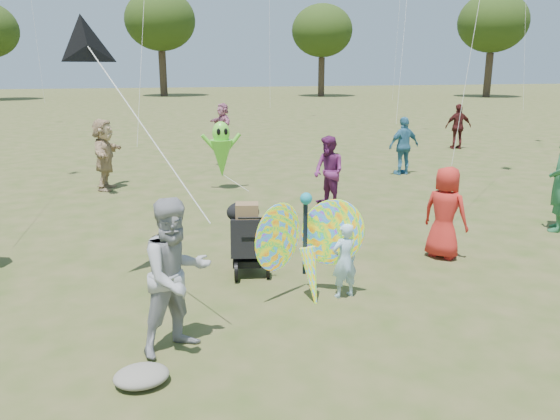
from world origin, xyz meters
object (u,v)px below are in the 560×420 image
object	(u,v)px
adult_man	(177,276)
crowd_h	(458,127)
crowd_e	(329,172)
alien_kite	(222,152)
child_girl	(345,260)
butterfly_kite	(308,248)
crowd_j	(223,124)
jogging_stroller	(246,232)
crowd_a	(445,213)
crowd_c	(404,146)
crowd_d	(104,154)

from	to	relation	value
adult_man	crowd_h	bearing A→B (deg)	20.68
crowd_e	alien_kite	distance (m)	3.10
child_girl	butterfly_kite	world-z (taller)	butterfly_kite
crowd_h	crowd_j	world-z (taller)	crowd_h
crowd_h	adult_man	bearing A→B (deg)	57.87
jogging_stroller	butterfly_kite	bearing A→B (deg)	-53.30
child_girl	alien_kite	xyz separation A→B (m)	(-0.43, 7.14, 0.45)
crowd_a	crowd_j	size ratio (longest dim) A/B	0.92
crowd_c	crowd_a	bearing A→B (deg)	59.01
crowd_e	jogging_stroller	size ratio (longest dim) A/B	1.43
crowd_c	crowd_h	bearing A→B (deg)	-145.80
crowd_a	jogging_stroller	bearing A→B (deg)	51.15
crowd_j	alien_kite	distance (m)	8.46
butterfly_kite	child_girl	bearing A→B (deg)	-7.75
crowd_c	crowd_e	xyz separation A→B (m)	(-3.43, -2.94, -0.04)
crowd_c	crowd_h	size ratio (longest dim) A/B	0.98
child_girl	crowd_d	xyz separation A→B (m)	(-3.29, 7.95, 0.38)
child_girl	crowd_h	distance (m)	15.13
adult_man	crowd_c	size ratio (longest dim) A/B	1.04
crowd_a	jogging_stroller	world-z (taller)	crowd_a
butterfly_kite	alien_kite	world-z (taller)	alien_kite
crowd_a	crowd_d	world-z (taller)	crowd_d
crowd_e	butterfly_kite	size ratio (longest dim) A/B	0.91
crowd_e	alien_kite	size ratio (longest dim) A/B	0.91
crowd_e	butterfly_kite	bearing A→B (deg)	-40.79
butterfly_kite	crowd_h	bearing A→B (deg)	49.60
child_girl	crowd_c	distance (m)	9.19
crowd_c	crowd_e	distance (m)	4.52
adult_man	butterfly_kite	size ratio (longest dim) A/B	1.00
crowd_j	alien_kite	size ratio (longest dim) A/B	0.95
child_girl	adult_man	distance (m)	2.48
child_girl	jogging_stroller	xyz separation A→B (m)	(-1.07, 1.34, 0.09)
crowd_e	crowd_a	bearing A→B (deg)	-7.51
crowd_c	butterfly_kite	distance (m)	9.42
alien_kite	crowd_j	bearing A→B (deg)	79.85
crowd_c	jogging_stroller	bearing A→B (deg)	38.32
jogging_stroller	crowd_c	bearing A→B (deg)	59.32
crowd_j	crowd_e	bearing A→B (deg)	-13.17
crowd_j	alien_kite	world-z (taller)	alien_kite
crowd_a	crowd_h	xyz separation A→B (m)	(7.28, 10.73, 0.09)
child_girl	crowd_c	world-z (taller)	crowd_c
child_girl	adult_man	bearing A→B (deg)	11.90
crowd_a	alien_kite	world-z (taller)	alien_kite
crowd_c	crowd_j	world-z (taller)	crowd_c
crowd_a	crowd_c	world-z (taller)	crowd_c
crowd_h	child_girl	bearing A→B (deg)	62.10
adult_man	crowd_j	xyz separation A→B (m)	(3.37, 16.30, -0.04)
crowd_c	alien_kite	bearing A→B (deg)	-2.04
crowd_d	child_girl	bearing A→B (deg)	-145.05
crowd_a	butterfly_kite	distance (m)	2.87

